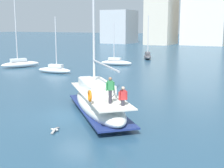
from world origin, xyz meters
name	(u,v)px	position (x,y,z in m)	size (l,w,h in m)	color
ground_plane	(74,116)	(0.00, 0.00, 0.00)	(400.00, 400.00, 0.00)	#284C66
main_sailboat	(98,101)	(1.24, 1.10, 0.91)	(8.37, 8.60, 12.59)	white
moored_sloop_far	(116,62)	(-9.71, 25.66, 0.51)	(4.89, 2.03, 6.41)	silver
moored_catamaran	(20,63)	(-20.82, 17.16, 0.62)	(3.75, 5.50, 9.43)	white
moored_cutter_left	(147,56)	(-8.84, 36.57, 0.57)	(3.36, 5.31, 7.66)	#4C4C51
moored_cutter_right	(55,69)	(-13.04, 14.96, 0.52)	(4.69, 1.55, 7.03)	white
seagull	(55,130)	(0.82, -3.19, 0.13)	(0.51, 1.12, 0.17)	silver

